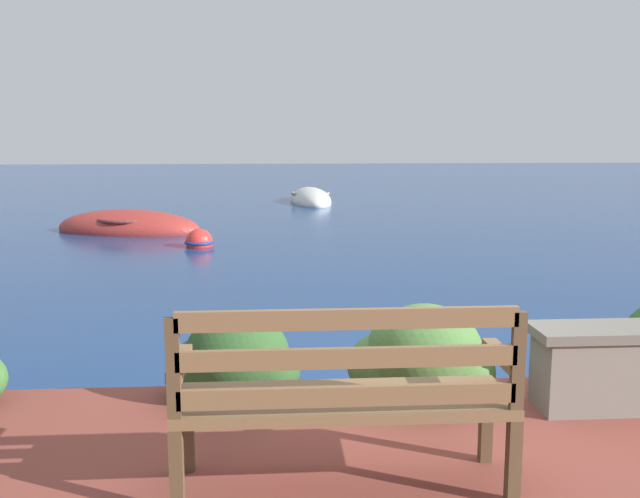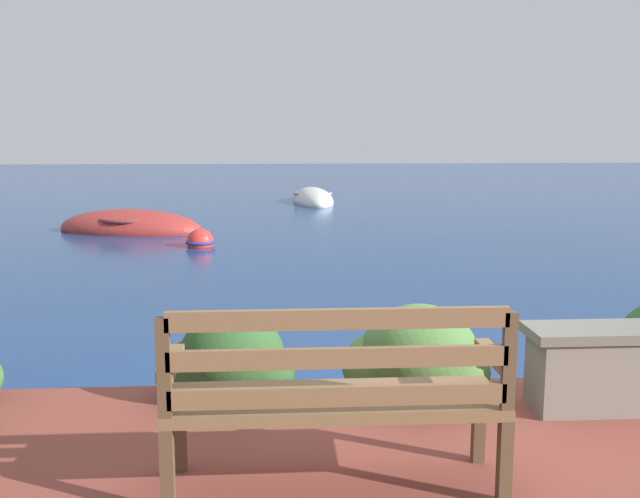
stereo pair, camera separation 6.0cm
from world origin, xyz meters
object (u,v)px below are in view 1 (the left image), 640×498
(rowboat_mid, at_px, (311,200))
(mooring_buoy, at_px, (199,242))
(park_bench, at_px, (344,393))
(rowboat_nearest, at_px, (129,229))

(rowboat_mid, relative_size, mooring_buoy, 6.35)
(rowboat_mid, xyz_separation_m, mooring_buoy, (-2.31, -7.63, 0.02))
(park_bench, bearing_deg, rowboat_nearest, 98.05)
(rowboat_nearest, height_order, rowboat_mid, rowboat_nearest)
(park_bench, bearing_deg, mooring_buoy, 91.95)
(rowboat_nearest, relative_size, rowboat_mid, 0.97)
(rowboat_nearest, relative_size, mooring_buoy, 6.18)
(rowboat_nearest, height_order, mooring_buoy, rowboat_nearest)
(rowboat_nearest, distance_m, mooring_buoy, 2.45)
(park_bench, relative_size, mooring_buoy, 3.16)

